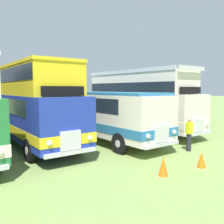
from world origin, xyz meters
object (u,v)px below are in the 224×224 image
object	(u,v)px
cone_near_end	(202,160)
marshal_person	(189,134)
cone_mid_row	(163,166)
bus_fifth_in_row	(139,100)
bus_third_in_row	(31,102)
bus_fourth_in_row	(94,111)

from	to	relation	value
cone_near_end	marshal_person	world-z (taller)	marshal_person
cone_mid_row	bus_fifth_in_row	bearing A→B (deg)	53.69
bus_third_in_row	cone_mid_row	distance (m)	8.52
cone_near_end	cone_mid_row	size ratio (longest dim) A/B	0.87
bus_fourth_in_row	bus_fifth_in_row	distance (m)	3.96
bus_fourth_in_row	bus_fifth_in_row	size ratio (longest dim) A/B	1.15
bus_fifth_in_row	marshal_person	world-z (taller)	bus_fifth_in_row
bus_fifth_in_row	cone_near_end	world-z (taller)	bus_fifth_in_row
bus_fifth_in_row	cone_near_end	bearing A→B (deg)	-114.58
bus_third_in_row	bus_fifth_in_row	size ratio (longest dim) A/B	0.99
marshal_person	cone_near_end	bearing A→B (deg)	-132.47
bus_fourth_in_row	cone_near_end	world-z (taller)	bus_fourth_in_row
bus_fourth_in_row	bus_fifth_in_row	bearing A→B (deg)	0.84
bus_fourth_in_row	marshal_person	xyz separation A→B (m)	(2.17, -5.74, -0.87)
bus_fifth_in_row	marshal_person	xyz separation A→B (m)	(-1.74, -5.80, -1.47)
bus_third_in_row	cone_near_end	distance (m)	9.46
bus_third_in_row	bus_fifth_in_row	xyz separation A→B (m)	(7.82, -0.38, -0.11)
marshal_person	bus_fourth_in_row	bearing A→B (deg)	110.73
bus_fourth_in_row	cone_near_end	size ratio (longest dim) A/B	17.73
cone_near_end	marshal_person	bearing A→B (deg)	47.53
bus_fifth_in_row	bus_fourth_in_row	bearing A→B (deg)	-179.16
bus_fourth_in_row	bus_fifth_in_row	xyz separation A→B (m)	(3.91, 0.06, 0.60)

